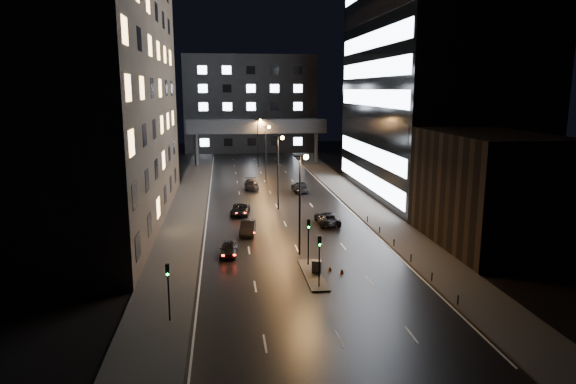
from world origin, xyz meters
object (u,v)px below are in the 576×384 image
at_px(car_away_c, 240,210).
at_px(car_toward_a, 327,218).
at_px(utility_cabinet, 317,266).
at_px(car_away_d, 251,184).
at_px(car_away_a, 228,249).
at_px(car_away_b, 248,228).
at_px(car_toward_b, 300,187).

relative_size(car_away_c, car_toward_a, 0.93).
bearing_deg(car_away_c, car_toward_a, -23.02).
distance_m(car_toward_a, utility_cabinet, 17.55).
xyz_separation_m(car_away_d, car_toward_a, (7.99, -23.80, -0.04)).
bearing_deg(car_away_a, utility_cabinet, -32.80).
distance_m(car_away_b, car_toward_b, 25.67).
height_order(car_away_a, car_away_c, car_away_a).
distance_m(car_away_c, car_toward_b, 17.63).
bearing_deg(car_away_c, car_toward_b, 62.31).
bearing_deg(car_toward_a, car_away_a, 39.64).
relative_size(car_toward_a, utility_cabinet, 4.77).
xyz_separation_m(car_toward_a, car_toward_b, (-0.28, 20.60, 0.05)).
bearing_deg(car_toward_b, car_away_d, -24.64).
height_order(car_away_d, utility_cabinet, car_away_d).
bearing_deg(car_away_d, car_away_a, -98.00).
bearing_deg(car_toward_a, car_away_b, 16.16).
relative_size(car_away_a, car_away_c, 0.83).
bearing_deg(car_away_a, car_away_c, 89.77).
height_order(car_away_b, utility_cabinet, car_away_b).
relative_size(car_away_b, utility_cabinet, 4.15).
xyz_separation_m(car_away_c, car_toward_b, (10.20, 14.38, 0.10)).
bearing_deg(car_toward_b, car_away_a, 67.01).
height_order(car_away_a, car_away_b, car_away_b).
bearing_deg(utility_cabinet, car_toward_b, 99.11).
bearing_deg(utility_cabinet, car_toward_a, 90.75).
xyz_separation_m(car_away_c, car_toward_a, (10.48, -6.21, 0.05)).
distance_m(car_away_a, car_away_b, 7.91).
distance_m(car_away_a, utility_cabinet, 10.00).
xyz_separation_m(car_away_c, car_away_d, (2.49, 17.59, 0.09)).
bearing_deg(car_away_a, car_away_b, 78.74).
relative_size(car_away_b, car_away_d, 0.86).
distance_m(car_away_a, car_toward_b, 33.55).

